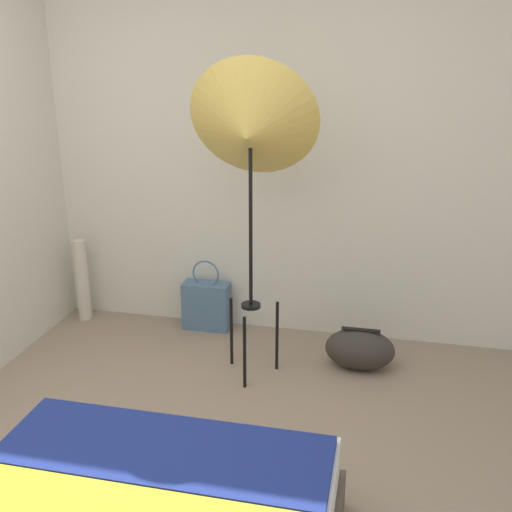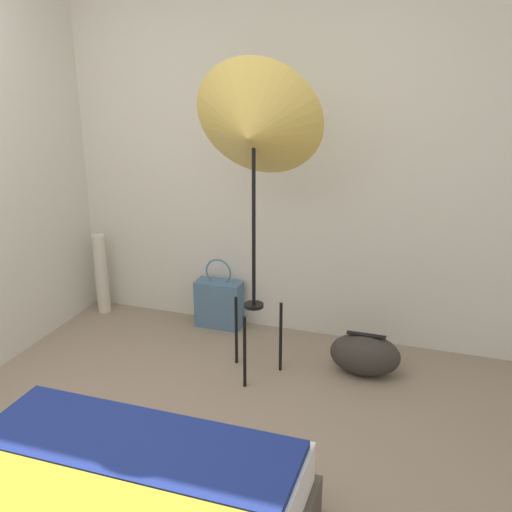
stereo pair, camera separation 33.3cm
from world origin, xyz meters
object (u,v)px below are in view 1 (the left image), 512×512
photo_umbrella (250,130)px  tote_bag (207,305)px  duffel_bag (360,349)px  paper_roll (82,280)px

photo_umbrella → tote_bag: (-0.46, 0.56, -1.32)m
duffel_bag → paper_roll: 2.09m
tote_bag → duffel_bag: tote_bag is taller
photo_umbrella → tote_bag: size_ratio=3.65×
tote_bag → duffel_bag: (1.12, -0.35, -0.05)m
photo_umbrella → duffel_bag: size_ratio=4.34×
duffel_bag → paper_roll: size_ratio=0.71×
duffel_bag → paper_roll: bearing=171.4°
photo_umbrella → paper_roll: size_ratio=3.07×
duffel_bag → paper_roll: (-2.06, 0.31, 0.18)m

